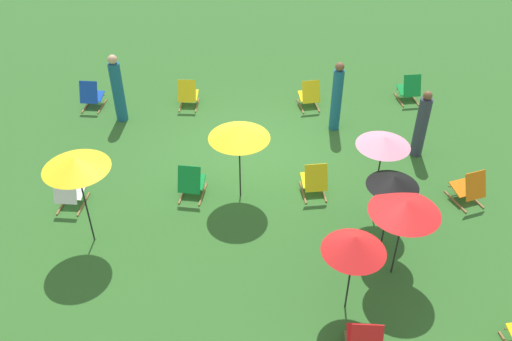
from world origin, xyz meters
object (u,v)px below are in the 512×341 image
(deckchair_7, at_px, (364,341))
(deckchair_9, at_px, (92,96))
(person_0, at_px, (421,125))
(person_1, at_px, (337,98))
(deckchair_2, at_px, (191,182))
(umbrella_2, at_px, (405,207))
(umbrella_0, at_px, (393,181))
(umbrella_4, at_px, (355,244))
(deckchair_8, at_px, (314,181))
(deckchair_6, at_px, (409,89))
(person_2, at_px, (118,90))
(deckchair_3, at_px, (309,95))
(deckchair_4, at_px, (69,192))
(deckchair_11, at_px, (469,188))
(deckchair_0, at_px, (188,95))
(umbrella_1, at_px, (384,141))
(umbrella_5, at_px, (75,163))
(umbrella_3, at_px, (239,132))

(deckchair_7, xyz_separation_m, deckchair_9, (5.83, -7.96, 0.00))
(person_0, distance_m, person_1, 2.17)
(deckchair_2, xyz_separation_m, umbrella_2, (-3.80, 2.35, 1.22))
(umbrella_0, bearing_deg, umbrella_4, 57.24)
(deckchair_8, height_order, umbrella_2, umbrella_2)
(deckchair_6, xyz_separation_m, person_2, (7.77, 0.69, 0.51))
(deckchair_3, distance_m, person_0, 3.30)
(deckchair_9, bearing_deg, deckchair_6, -172.52)
(deckchair_4, height_order, person_0, person_0)
(umbrella_2, relative_size, person_2, 0.93)
(deckchair_2, height_order, deckchair_11, same)
(deckchair_0, bearing_deg, deckchair_4, 66.52)
(umbrella_1, xyz_separation_m, umbrella_5, (5.63, 0.64, 0.10))
(deckchair_6, xyz_separation_m, person_0, (0.47, 2.55, 0.44))
(deckchair_6, height_order, deckchair_8, same)
(umbrella_4, bearing_deg, deckchair_6, -112.61)
(deckchair_2, bearing_deg, deckchair_11, -174.19)
(deckchair_3, xyz_separation_m, deckchair_7, (0.05, 7.77, 0.00))
(person_0, bearing_deg, deckchair_0, -81.53)
(umbrella_1, relative_size, person_0, 1.11)
(umbrella_1, relative_size, person_1, 1.02)
(umbrella_0, distance_m, person_0, 3.44)
(deckchair_7, distance_m, umbrella_2, 2.29)
(umbrella_4, bearing_deg, umbrella_3, -60.16)
(deckchair_2, bearing_deg, person_2, -48.12)
(deckchair_2, relative_size, deckchair_4, 1.00)
(deckchair_11, bearing_deg, person_2, -42.35)
(deckchair_8, relative_size, umbrella_5, 0.42)
(deckchair_4, relative_size, deckchair_8, 1.00)
(deckchair_0, bearing_deg, deckchair_7, 116.95)
(deckchair_2, relative_size, person_0, 0.49)
(umbrella_0, bearing_deg, deckchair_2, -23.18)
(deckchair_7, xyz_separation_m, person_1, (-0.57, -6.69, 0.53))
(deckchair_7, bearing_deg, deckchair_9, -48.86)
(deckchair_8, bearing_deg, umbrella_5, 11.07)
(deckchair_11, distance_m, umbrella_1, 2.52)
(deckchair_6, distance_m, person_1, 2.68)
(deckchair_6, height_order, person_1, person_1)
(deckchair_6, relative_size, deckchair_9, 1.00)
(deckchair_3, height_order, deckchair_7, same)
(deckchair_0, xyz_separation_m, deckchair_7, (-3.23, 7.93, 0.00))
(deckchair_11, relative_size, umbrella_3, 0.48)
(deckchair_4, xyz_separation_m, deckchair_8, (-5.15, -0.22, 0.00))
(deckchair_8, distance_m, person_0, 3.03)
(deckchair_3, xyz_separation_m, deckchair_11, (-2.90, 4.11, 0.00))
(deckchair_0, xyz_separation_m, person_0, (-5.59, 2.46, 0.44))
(deckchair_6, xyz_separation_m, person_1, (2.26, 1.33, 0.53))
(person_2, bearing_deg, deckchair_0, -115.56)
(deckchair_6, bearing_deg, umbrella_0, 65.15)
(person_0, bearing_deg, deckchair_7, 8.90)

